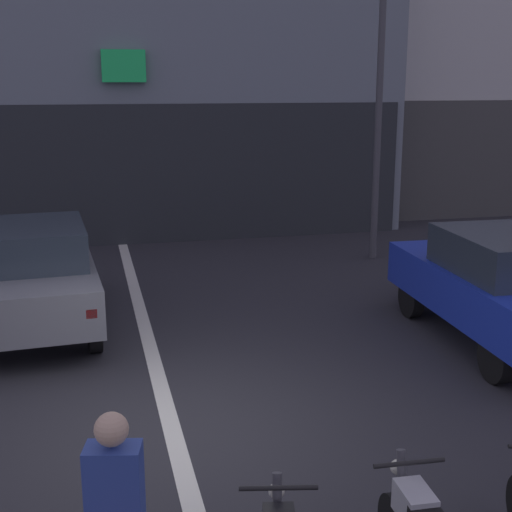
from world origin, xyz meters
name	(u,v)px	position (x,y,z in m)	size (l,w,h in m)	color
ground_plane	(173,432)	(0.00, 0.00, 0.00)	(120.00, 120.00, 0.00)	#2B2B30
lane_centre_line	(133,283)	(0.00, 6.00, 0.00)	(0.20, 18.00, 0.01)	silver
car_grey_crossing_near	(33,273)	(-1.61, 3.81, 0.89)	(2.02, 4.20, 1.64)	black
car_blue_parked_kerbside	(503,284)	(4.93, 1.58, 0.89)	(1.91, 4.16, 1.64)	black
street_lamp	(381,64)	(5.16, 6.74, 4.04)	(0.36, 0.36, 6.61)	#47474C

